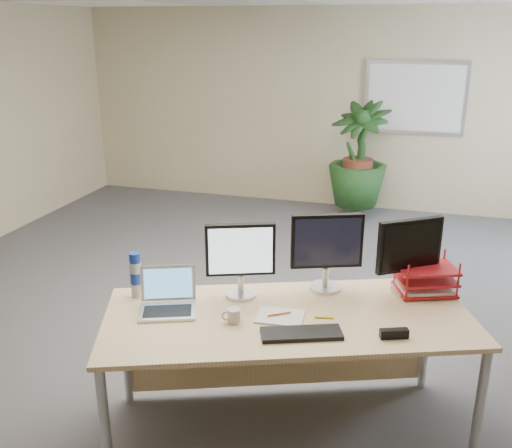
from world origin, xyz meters
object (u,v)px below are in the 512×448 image
(desk, at_px, (285,332))
(laptop, at_px, (168,299))
(floor_plant, at_px, (358,161))
(monitor_left, at_px, (240,255))
(monitor_right, at_px, (327,247))

(desk, distance_m, laptop, 0.75)
(desk, xyz_separation_m, floor_plant, (-0.08, 4.42, 0.10))
(floor_plant, xyz_separation_m, monitor_left, (-0.22, -4.36, 0.36))
(desk, xyz_separation_m, monitor_left, (-0.30, 0.05, 0.45))
(monitor_left, height_order, laptop, monitor_left)
(floor_plant, xyz_separation_m, monitor_right, (0.27, -4.12, 0.37))
(monitor_left, relative_size, laptop, 1.16)
(floor_plant, bearing_deg, laptop, -97.25)
(monitor_right, bearing_deg, floor_plant, 93.75)
(floor_plant, relative_size, laptop, 3.63)
(floor_plant, relative_size, monitor_right, 2.95)
(monitor_right, height_order, laptop, monitor_right)
(monitor_left, relative_size, monitor_right, 0.94)
(desk, bearing_deg, laptop, -161.04)
(floor_plant, bearing_deg, desk, -88.95)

